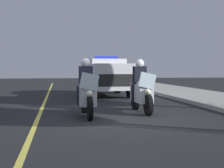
# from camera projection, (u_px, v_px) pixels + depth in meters

# --- Properties ---
(ground_plane) EXTENTS (80.00, 80.00, 0.00)m
(ground_plane) POSITION_uv_depth(u_px,v_px,m) (123.00, 120.00, 9.04)
(ground_plane) COLOR black
(lane_stripe_center) EXTENTS (48.00, 0.12, 0.01)m
(lane_stripe_center) POSITION_uv_depth(u_px,v_px,m) (36.00, 122.00, 8.66)
(lane_stripe_center) COLOR #E0D14C
(lane_stripe_center) RESTS_ON ground
(police_motorcycle_lead_left) EXTENTS (2.14, 0.58, 1.72)m
(police_motorcycle_lead_left) POSITION_uv_depth(u_px,v_px,m) (87.00, 93.00, 9.66)
(police_motorcycle_lead_left) COLOR black
(police_motorcycle_lead_left) RESTS_ON ground
(police_motorcycle_lead_right) EXTENTS (2.14, 0.58, 1.72)m
(police_motorcycle_lead_right) POSITION_uv_depth(u_px,v_px,m) (141.00, 91.00, 10.53)
(police_motorcycle_lead_right) COLOR black
(police_motorcycle_lead_right) RESTS_ON ground
(police_suv) EXTENTS (4.96, 2.20, 2.05)m
(police_suv) POSITION_uv_depth(u_px,v_px,m) (107.00, 75.00, 17.16)
(police_suv) COLOR silver
(police_suv) RESTS_ON ground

